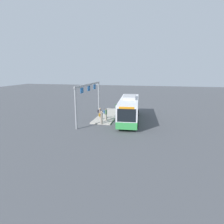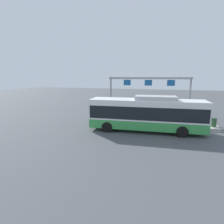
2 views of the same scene
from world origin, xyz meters
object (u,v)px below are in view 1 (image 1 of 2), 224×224
person_waiting_near (100,113)px  person_waiting_mid (106,114)px  bus_main (129,108)px  person_boarding (101,117)px  trash_bin (117,107)px

person_waiting_near → person_waiting_mid: size_ratio=1.00×
bus_main → person_boarding: bearing=-52.9°
person_waiting_mid → trash_bin: (-7.67, 0.07, -0.44)m
person_boarding → trash_bin: 9.49m
person_boarding → person_waiting_near: bearing=85.1°
person_waiting_near → trash_bin: 7.50m
person_boarding → person_waiting_near: 2.18m
person_boarding → trash_bin: size_ratio=1.86×
trash_bin → person_boarding: bearing=-1.3°
person_waiting_mid → trash_bin: person_waiting_mid is taller
bus_main → person_waiting_near: size_ratio=6.57×
person_boarding → person_waiting_near: size_ratio=1.00×
person_boarding → trash_bin: person_boarding is taller
person_boarding → bus_main: bearing=16.2°
person_waiting_near → bus_main: bearing=9.4°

